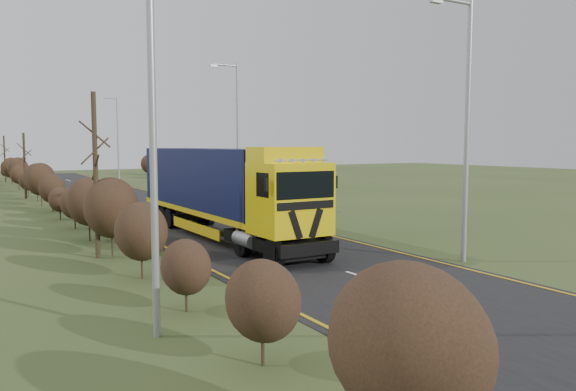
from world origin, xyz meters
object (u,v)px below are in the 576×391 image
Objects in this scene: car_red_hatchback at (223,194)px; car_blue_sedan at (204,187)px; speed_sign at (296,192)px; lorry at (221,186)px; streetlight_near at (465,120)px.

car_blue_sedan reaches higher than car_red_hatchback.
car_blue_sedan is at bearing 87.41° from speed_sign.
lorry is at bearing 91.61° from car_blue_sedan.
car_red_hatchback is (6.34, 14.38, -1.72)m from lorry.
car_blue_sedan is 15.74m from speed_sign.
speed_sign is at bearing 73.78° from car_red_hatchback.
car_red_hatchback is 1.62× the size of speed_sign.
streetlight_near is at bearing 70.86° from car_red_hatchback.
lorry reaches higher than car_red_hatchback.
lorry reaches higher than speed_sign.
streetlight_near is at bearing -94.81° from speed_sign.
speed_sign reaches higher than car_blue_sedan.
streetlight_near reaches higher than car_blue_sedan.
streetlight_near is 13.75m from speed_sign.
lorry reaches higher than car_blue_sedan.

